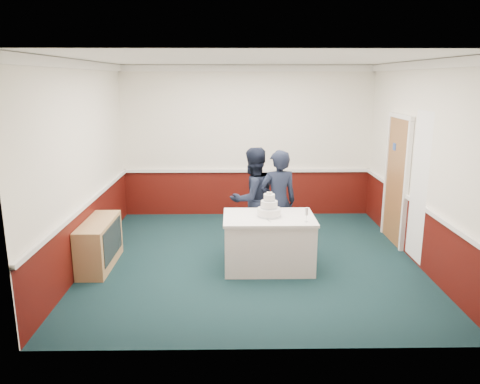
{
  "coord_description": "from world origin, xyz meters",
  "views": [
    {
      "loc": [
        -0.29,
        -6.83,
        2.74
      ],
      "look_at": [
        -0.18,
        -0.1,
        1.1
      ],
      "focal_mm": 35.0,
      "sensor_mm": 36.0,
      "label": 1
    }
  ],
  "objects_px": {
    "cake_knife": "(268,220)",
    "person_woman": "(278,202)",
    "sideboard": "(99,244)",
    "champagne_flute": "(306,212)",
    "person_man": "(253,199)",
    "cake_table": "(269,241)",
    "wedding_cake": "(269,209)"
  },
  "relations": [
    {
      "from": "champagne_flute",
      "to": "person_man",
      "type": "bearing_deg",
      "value": 122.69
    },
    {
      "from": "wedding_cake",
      "to": "person_man",
      "type": "relative_size",
      "value": 0.22
    },
    {
      "from": "sideboard",
      "to": "person_man",
      "type": "bearing_deg",
      "value": 17.48
    },
    {
      "from": "sideboard",
      "to": "cake_knife",
      "type": "bearing_deg",
      "value": -6.51
    },
    {
      "from": "cake_knife",
      "to": "person_woman",
      "type": "height_order",
      "value": "person_woman"
    },
    {
      "from": "cake_knife",
      "to": "champagne_flute",
      "type": "xyz_separation_m",
      "value": [
        0.53,
        -0.08,
        0.14
      ]
    },
    {
      "from": "champagne_flute",
      "to": "person_woman",
      "type": "relative_size",
      "value": 0.12
    },
    {
      "from": "champagne_flute",
      "to": "cake_knife",
      "type": "bearing_deg",
      "value": 171.42
    },
    {
      "from": "cake_table",
      "to": "cake_knife",
      "type": "relative_size",
      "value": 6.0
    },
    {
      "from": "sideboard",
      "to": "cake_table",
      "type": "height_order",
      "value": "cake_table"
    },
    {
      "from": "person_man",
      "to": "cake_table",
      "type": "bearing_deg",
      "value": 72.71
    },
    {
      "from": "wedding_cake",
      "to": "champagne_flute",
      "type": "distance_m",
      "value": 0.57
    },
    {
      "from": "sideboard",
      "to": "person_woman",
      "type": "xyz_separation_m",
      "value": [
        2.7,
        0.56,
        0.48
      ]
    },
    {
      "from": "cake_knife",
      "to": "wedding_cake",
      "type": "bearing_deg",
      "value": 63.81
    },
    {
      "from": "cake_table",
      "to": "cake_knife",
      "type": "height_order",
      "value": "cake_knife"
    },
    {
      "from": "wedding_cake",
      "to": "sideboard",
      "type": "bearing_deg",
      "value": 178.1
    },
    {
      "from": "sideboard",
      "to": "champagne_flute",
      "type": "distance_m",
      "value": 3.09
    },
    {
      "from": "cake_knife",
      "to": "person_man",
      "type": "height_order",
      "value": "person_man"
    },
    {
      "from": "wedding_cake",
      "to": "cake_knife",
      "type": "relative_size",
      "value": 1.65
    },
    {
      "from": "person_man",
      "to": "champagne_flute",
      "type": "bearing_deg",
      "value": 91.54
    },
    {
      "from": "cake_table",
      "to": "wedding_cake",
      "type": "bearing_deg",
      "value": 90.0
    },
    {
      "from": "cake_table",
      "to": "sideboard",
      "type": "bearing_deg",
      "value": 178.1
    },
    {
      "from": "sideboard",
      "to": "person_man",
      "type": "height_order",
      "value": "person_man"
    },
    {
      "from": "sideboard",
      "to": "cake_knife",
      "type": "distance_m",
      "value": 2.54
    },
    {
      "from": "cake_table",
      "to": "person_woman",
      "type": "height_order",
      "value": "person_woman"
    },
    {
      "from": "cake_table",
      "to": "champagne_flute",
      "type": "height_order",
      "value": "champagne_flute"
    },
    {
      "from": "wedding_cake",
      "to": "person_woman",
      "type": "bearing_deg",
      "value": 73.4
    },
    {
      "from": "champagne_flute",
      "to": "person_man",
      "type": "height_order",
      "value": "person_man"
    },
    {
      "from": "cake_table",
      "to": "wedding_cake",
      "type": "distance_m",
      "value": 0.5
    },
    {
      "from": "person_man",
      "to": "person_woman",
      "type": "height_order",
      "value": "person_man"
    },
    {
      "from": "cake_table",
      "to": "wedding_cake",
      "type": "xyz_separation_m",
      "value": [
        0.0,
        0.0,
        0.5
      ]
    },
    {
      "from": "cake_table",
      "to": "champagne_flute",
      "type": "xyz_separation_m",
      "value": [
        0.5,
        -0.28,
        0.53
      ]
    }
  ]
}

